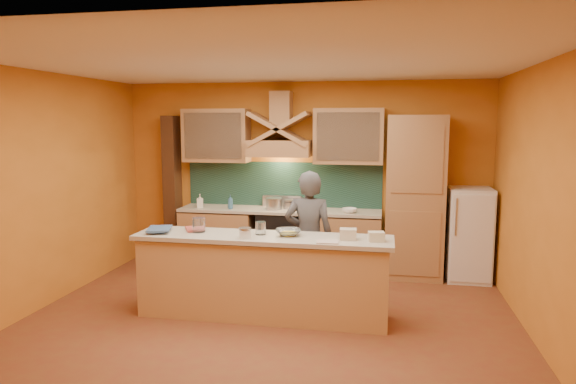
% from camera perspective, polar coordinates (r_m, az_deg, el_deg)
% --- Properties ---
extents(floor, '(5.50, 5.00, 0.01)m').
position_cam_1_polar(floor, '(5.75, -2.54, -14.78)').
color(floor, brown).
rests_on(floor, ground).
extents(ceiling, '(5.50, 5.00, 0.01)m').
position_cam_1_polar(ceiling, '(5.34, -2.73, 14.18)').
color(ceiling, white).
rests_on(ceiling, wall_back).
extents(wall_back, '(5.50, 0.02, 2.80)m').
position_cam_1_polar(wall_back, '(7.80, 1.64, 1.87)').
color(wall_back, orange).
rests_on(wall_back, floor).
extents(wall_front, '(5.50, 0.02, 2.80)m').
position_cam_1_polar(wall_front, '(3.04, -13.73, -7.77)').
color(wall_front, orange).
rests_on(wall_front, floor).
extents(wall_left, '(0.02, 5.00, 2.80)m').
position_cam_1_polar(wall_left, '(6.57, -26.65, -0.08)').
color(wall_left, orange).
rests_on(wall_left, floor).
extents(wall_right, '(0.02, 5.00, 2.80)m').
position_cam_1_polar(wall_right, '(5.44, 26.85, -1.57)').
color(wall_right, orange).
rests_on(wall_right, floor).
extents(base_cabinet_left, '(1.10, 0.60, 0.86)m').
position_cam_1_polar(base_cabinet_left, '(7.97, -7.68, -5.15)').
color(base_cabinet_left, '#B38052').
rests_on(base_cabinet_left, floor).
extents(base_cabinet_right, '(1.10, 0.60, 0.86)m').
position_cam_1_polar(base_cabinet_right, '(7.59, 6.12, -5.77)').
color(base_cabinet_right, '#B38052').
rests_on(base_cabinet_right, floor).
extents(counter_top, '(3.00, 0.62, 0.04)m').
position_cam_1_polar(counter_top, '(7.63, -0.96, -2.05)').
color(counter_top, beige).
rests_on(counter_top, base_cabinet_left).
extents(stove, '(0.60, 0.58, 0.90)m').
position_cam_1_polar(stove, '(7.72, -0.95, -5.35)').
color(stove, black).
rests_on(stove, floor).
extents(backsplash, '(3.00, 0.03, 0.70)m').
position_cam_1_polar(backsplash, '(7.86, -0.54, 0.81)').
color(backsplash, '#1A3B32').
rests_on(backsplash, wall_back).
extents(range_hood, '(0.92, 0.50, 0.24)m').
position_cam_1_polar(range_hood, '(7.58, -0.90, 4.88)').
color(range_hood, '#B38052').
rests_on(range_hood, wall_back).
extents(hood_chimney, '(0.30, 0.30, 0.50)m').
position_cam_1_polar(hood_chimney, '(7.67, -0.75, 9.25)').
color(hood_chimney, '#B38052').
rests_on(hood_chimney, wall_back).
extents(upper_cabinet_left, '(1.00, 0.35, 0.80)m').
position_cam_1_polar(upper_cabinet_left, '(7.91, -7.95, 6.23)').
color(upper_cabinet_left, '#B38052').
rests_on(upper_cabinet_left, wall_back).
extents(upper_cabinet_right, '(1.00, 0.35, 0.80)m').
position_cam_1_polar(upper_cabinet_right, '(7.51, 6.75, 6.17)').
color(upper_cabinet_right, '#B38052').
rests_on(upper_cabinet_right, wall_back).
extents(pantry_column, '(0.80, 0.60, 2.30)m').
position_cam_1_polar(pantry_column, '(7.45, 13.89, -0.58)').
color(pantry_column, '#B38052').
rests_on(pantry_column, floor).
extents(fridge, '(0.58, 0.60, 1.30)m').
position_cam_1_polar(fridge, '(7.61, 19.43, -4.45)').
color(fridge, white).
rests_on(fridge, floor).
extents(trim_column_left, '(0.20, 0.30, 2.30)m').
position_cam_1_polar(trim_column_left, '(8.27, -12.71, 0.27)').
color(trim_column_left, '#472816').
rests_on(trim_column_left, floor).
extents(island_body, '(2.80, 0.55, 0.88)m').
position_cam_1_polar(island_body, '(5.89, -2.84, -9.65)').
color(island_body, tan).
rests_on(island_body, floor).
extents(island_top, '(2.90, 0.62, 0.05)m').
position_cam_1_polar(island_top, '(5.77, -2.88, -5.09)').
color(island_top, beige).
rests_on(island_top, island_body).
extents(person, '(0.60, 0.40, 1.64)m').
position_cam_1_polar(person, '(6.19, 2.34, -5.16)').
color(person, '#4C4C51').
rests_on(person, floor).
extents(pot_large, '(0.27, 0.27, 0.18)m').
position_cam_1_polar(pot_large, '(7.61, -1.58, -1.40)').
color(pot_large, silver).
rests_on(pot_large, stove).
extents(pot_small, '(0.25, 0.25, 0.13)m').
position_cam_1_polar(pot_small, '(7.64, 0.31, -1.57)').
color(pot_small, '#BCBBC2').
rests_on(pot_small, stove).
extents(soap_bottle_a, '(0.12, 0.12, 0.20)m').
position_cam_1_polar(soap_bottle_a, '(7.86, -9.76, -0.97)').
color(soap_bottle_a, white).
rests_on(soap_bottle_a, counter_top).
extents(soap_bottle_b, '(0.11, 0.11, 0.21)m').
position_cam_1_polar(soap_bottle_b, '(7.67, -6.42, -1.10)').
color(soap_bottle_b, teal).
rests_on(soap_bottle_b, counter_top).
extents(bowl_back, '(0.22, 0.22, 0.07)m').
position_cam_1_polar(bowl_back, '(7.37, 6.83, -2.05)').
color(bowl_back, white).
rests_on(bowl_back, counter_top).
extents(dish_rack, '(0.37, 0.33, 0.11)m').
position_cam_1_polar(dish_rack, '(7.55, 2.34, -1.58)').
color(dish_rack, silver).
rests_on(dish_rack, counter_top).
extents(book_lower, '(0.31, 0.34, 0.03)m').
position_cam_1_polar(book_lower, '(6.12, -11.25, -4.11)').
color(book_lower, '#BF4C44').
rests_on(book_lower, island_top).
extents(book_upper, '(0.35, 0.41, 0.03)m').
position_cam_1_polar(book_upper, '(6.13, -15.30, -4.01)').
color(book_upper, '#3E5B89').
rests_on(book_upper, island_top).
extents(jar_large, '(0.19, 0.19, 0.17)m').
position_cam_1_polar(jar_large, '(6.00, -9.88, -3.62)').
color(jar_large, white).
rests_on(jar_large, island_top).
extents(jar_small, '(0.15, 0.15, 0.15)m').
position_cam_1_polar(jar_small, '(5.80, -3.07, -4.03)').
color(jar_small, white).
rests_on(jar_small, island_top).
extents(kitchen_scale, '(0.15, 0.15, 0.10)m').
position_cam_1_polar(kitchen_scale, '(5.63, -4.81, -4.66)').
color(kitchen_scale, white).
rests_on(kitchen_scale, island_top).
extents(mixing_bowl, '(0.35, 0.35, 0.07)m').
position_cam_1_polar(mixing_bowl, '(5.75, 0.04, -4.50)').
color(mixing_bowl, white).
rests_on(mixing_bowl, island_top).
extents(cloth, '(0.23, 0.18, 0.02)m').
position_cam_1_polar(cloth, '(5.44, 4.45, -5.55)').
color(cloth, beige).
rests_on(cloth, island_top).
extents(grocery_bag_a, '(0.19, 0.15, 0.12)m').
position_cam_1_polar(grocery_bag_a, '(5.59, 6.69, -4.67)').
color(grocery_bag_a, beige).
rests_on(grocery_bag_a, island_top).
extents(grocery_bag_b, '(0.19, 0.16, 0.10)m').
position_cam_1_polar(grocery_bag_b, '(5.56, 9.79, -4.90)').
color(grocery_bag_b, beige).
rests_on(grocery_bag_b, island_top).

